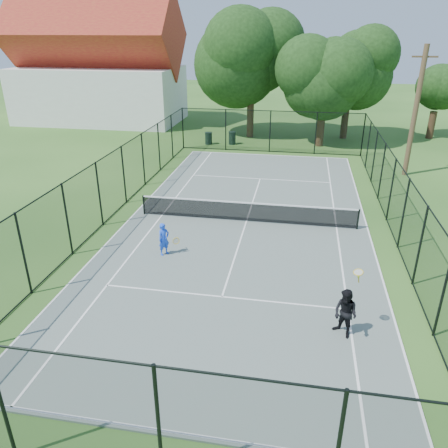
% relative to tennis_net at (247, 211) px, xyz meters
% --- Properties ---
extents(ground, '(120.00, 120.00, 0.00)m').
position_rel_tennis_net_xyz_m(ground, '(0.00, 0.00, -0.58)').
color(ground, '#254C1A').
extents(tennis_court, '(11.00, 24.00, 0.06)m').
position_rel_tennis_net_xyz_m(tennis_court, '(0.00, 0.00, -0.55)').
color(tennis_court, slate).
rests_on(tennis_court, ground).
extents(tennis_net, '(10.08, 0.08, 0.95)m').
position_rel_tennis_net_xyz_m(tennis_net, '(0.00, 0.00, 0.00)').
color(tennis_net, black).
rests_on(tennis_net, tennis_court).
extents(fence, '(13.10, 26.10, 3.00)m').
position_rel_tennis_net_xyz_m(fence, '(0.00, 0.00, 0.92)').
color(fence, black).
rests_on(fence, ground).
extents(tree_near_left, '(7.94, 7.94, 10.35)m').
position_rel_tennis_net_xyz_m(tree_near_left, '(-2.00, 17.64, 5.79)').
color(tree_near_left, '#332114').
rests_on(tree_near_left, ground).
extents(tree_near_mid, '(5.92, 5.92, 7.74)m').
position_rel_tennis_net_xyz_m(tree_near_mid, '(3.66, 15.51, 4.19)').
color(tree_near_mid, '#332114').
rests_on(tree_near_mid, ground).
extents(tree_near_right, '(5.96, 5.96, 8.23)m').
position_rel_tennis_net_xyz_m(tree_near_right, '(5.66, 18.52, 4.65)').
color(tree_near_right, '#332114').
rests_on(tree_near_right, ground).
extents(tree_far_right, '(3.79, 3.79, 5.02)m').
position_rel_tennis_net_xyz_m(tree_far_right, '(12.68, 19.70, 2.52)').
color(tree_far_right, '#332114').
rests_on(tree_far_right, ground).
extents(building, '(15.30, 8.15, 11.87)m').
position_rel_tennis_net_xyz_m(building, '(-17.00, 22.00, 4.35)').
color(building, silver).
rests_on(building, ground).
extents(trash_bin_left, '(0.58, 0.58, 0.93)m').
position_rel_tennis_net_xyz_m(trash_bin_left, '(-4.87, 14.50, -0.11)').
color(trash_bin_left, black).
rests_on(trash_bin_left, ground).
extents(trash_bin_right, '(0.58, 0.58, 0.99)m').
position_rel_tennis_net_xyz_m(trash_bin_right, '(-3.05, 14.82, -0.08)').
color(trash_bin_right, black).
rests_on(trash_bin_right, ground).
extents(utility_pole, '(1.40, 0.30, 7.54)m').
position_rel_tennis_net_xyz_m(utility_pole, '(8.73, 9.00, 3.25)').
color(utility_pole, '#4C3823').
rests_on(utility_pole, ground).
extents(player_blue, '(0.86, 0.58, 1.33)m').
position_rel_tennis_net_xyz_m(player_blue, '(-2.80, -3.80, 0.14)').
color(player_blue, blue).
rests_on(player_blue, tennis_court).
extents(player_black, '(0.93, 0.95, 2.02)m').
position_rel_tennis_net_xyz_m(player_black, '(3.85, -7.74, 0.24)').
color(player_black, black).
rests_on(player_black, tennis_court).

